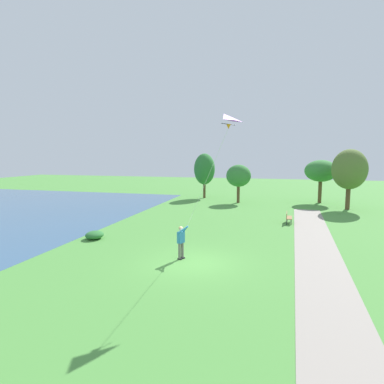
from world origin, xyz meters
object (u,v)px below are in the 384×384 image
object	(u,v)px
flying_kite	(224,123)
tree_lakeside_near	(204,169)
person_kite_flyer	(181,239)
tree_treeline_right	(349,169)
lakeside_shrub	(95,235)
tree_behind_path	(321,171)
park_bench_near_walkway	(288,217)
tree_horizon_far	(239,176)

from	to	relation	value
flying_kite	tree_lakeside_near	distance (m)	25.60
person_kite_flyer	flying_kite	world-z (taller)	flying_kite
flying_kite	tree_treeline_right	bearing A→B (deg)	64.64
lakeside_shrub	flying_kite	bearing A→B (deg)	-20.20
flying_kite	lakeside_shrub	world-z (taller)	flying_kite
person_kite_flyer	flying_kite	bearing A→B (deg)	-21.32
person_kite_flyer	lakeside_shrub	size ratio (longest dim) A/B	1.42
flying_kite	tree_behind_path	xyz separation A→B (m)	(7.27, 23.86, -3.23)
park_bench_near_walkway	tree_treeline_right	distance (m)	10.77
tree_treeline_right	flying_kite	bearing A→B (deg)	-115.36
park_bench_near_walkway	tree_treeline_right	size ratio (longest dim) A/B	0.25
tree_treeline_right	tree_behind_path	bearing A→B (deg)	117.51
tree_lakeside_near	tree_behind_path	distance (m)	13.68
park_bench_near_walkway	person_kite_flyer	bearing A→B (deg)	-118.33
tree_treeline_right	tree_lakeside_near	world-z (taller)	tree_treeline_right
tree_behind_path	park_bench_near_walkway	bearing A→B (deg)	-107.47
flying_kite	tree_treeline_right	xyz separation A→B (m)	(9.38, 19.80, -2.85)
tree_behind_path	tree_treeline_right	bearing A→B (deg)	-62.49
tree_treeline_right	lakeside_shrub	world-z (taller)	tree_treeline_right
park_bench_near_walkway	tree_treeline_right	world-z (taller)	tree_treeline_right
lakeside_shrub	tree_lakeside_near	bearing A→B (deg)	83.18
tree_treeline_right	lakeside_shrub	distance (m)	24.95
person_kite_flyer	tree_lakeside_near	size ratio (longest dim) A/B	0.32
person_kite_flyer	tree_horizon_far	xyz separation A→B (m)	(0.60, 20.60, 2.02)
tree_treeline_right	lakeside_shrub	xyz separation A→B (m)	(-18.33, -16.51, -3.75)
lakeside_shrub	tree_treeline_right	bearing A→B (deg)	42.01
tree_lakeside_near	park_bench_near_walkway	bearing A→B (deg)	-53.07
park_bench_near_walkway	lakeside_shrub	distance (m)	14.85
flying_kite	lakeside_shrub	bearing A→B (deg)	159.80
tree_lakeside_near	lakeside_shrub	world-z (taller)	tree_lakeside_near
tree_treeline_right	tree_lakeside_near	distance (m)	16.49
park_bench_near_walkway	tree_behind_path	xyz separation A→B (m)	(3.87, 12.31, 3.11)
park_bench_near_walkway	tree_treeline_right	bearing A→B (deg)	54.02
tree_treeline_right	tree_horizon_far	xyz separation A→B (m)	(-11.13, 1.72, -0.94)
person_kite_flyer	tree_behind_path	world-z (taller)	tree_behind_path
flying_kite	tree_horizon_far	distance (m)	21.91
tree_horizon_far	park_bench_near_walkway	bearing A→B (deg)	-62.72
park_bench_near_walkway	tree_lakeside_near	world-z (taller)	tree_lakeside_near
flying_kite	tree_lakeside_near	size ratio (longest dim) A/B	0.96
tree_lakeside_near	tree_horizon_far	xyz separation A→B (m)	(4.65, -3.07, -0.59)
tree_treeline_right	tree_behind_path	distance (m)	4.59
flying_kite	tree_behind_path	size ratio (longest dim) A/B	1.11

